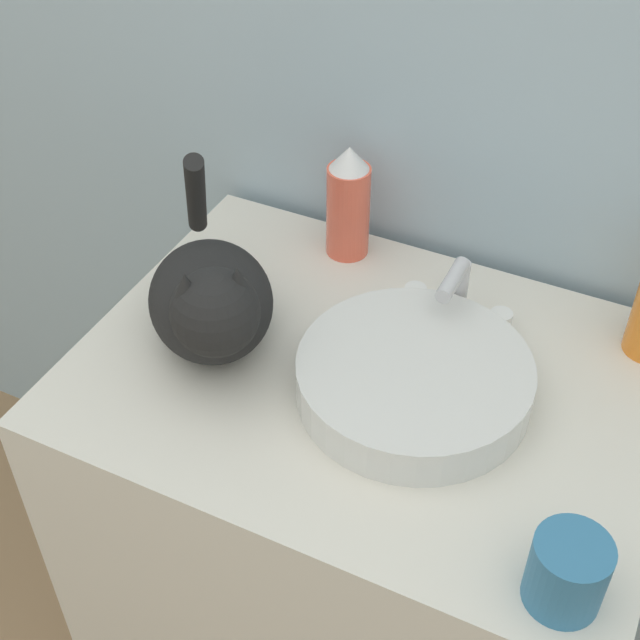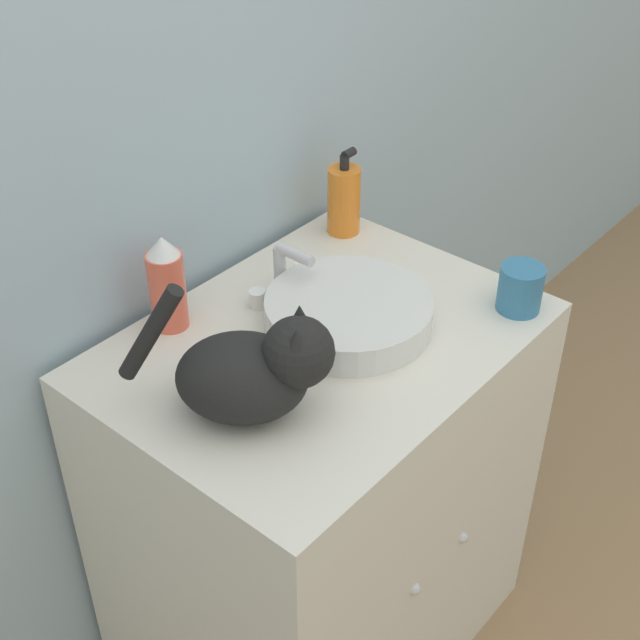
{
  "view_description": "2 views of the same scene",
  "coord_description": "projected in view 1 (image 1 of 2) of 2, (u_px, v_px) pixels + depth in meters",
  "views": [
    {
      "loc": [
        0.31,
        -0.5,
        1.69
      ],
      "look_at": [
        -0.05,
        0.24,
        0.96
      ],
      "focal_mm": 50.0,
      "sensor_mm": 36.0,
      "label": 1
    },
    {
      "loc": [
        -0.97,
        -0.53,
        1.81
      ],
      "look_at": [
        -0.07,
        0.24,
        0.95
      ],
      "focal_mm": 50.0,
      "sensor_mm": 36.0,
      "label": 2
    }
  ],
  "objects": [
    {
      "name": "cup",
      "position": [
        567.0,
        572.0,
        0.91
      ],
      "size": [
        0.08,
        0.08,
        0.09
      ],
      "color": "teal",
      "rests_on": "vanity_cabinet"
    },
    {
      "name": "cat",
      "position": [
        212.0,
        300.0,
        1.18
      ],
      "size": [
        0.26,
        0.32,
        0.24
      ],
      "rotation": [
        0.0,
        0.0,
        -0.92
      ],
      "color": "black",
      "rests_on": "vanity_cabinet"
    },
    {
      "name": "faucet",
      "position": [
        456.0,
        297.0,
        1.24
      ],
      "size": [
        0.16,
        0.1,
        0.11
      ],
      "color": "silver",
      "rests_on": "vanity_cabinet"
    },
    {
      "name": "spray_bottle",
      "position": [
        348.0,
        203.0,
        1.34
      ],
      "size": [
        0.07,
        0.07,
        0.18
      ],
      "color": "#EF6047",
      "rests_on": "vanity_cabinet"
    },
    {
      "name": "sink_basin",
      "position": [
        414.0,
        379.0,
        1.14
      ],
      "size": [
        0.31,
        0.31,
        0.06
      ],
      "color": "silver",
      "rests_on": "vanity_cabinet"
    },
    {
      "name": "vanity_cabinet",
      "position": [
        362.0,
        556.0,
        1.47
      ],
      "size": [
        0.79,
        0.6,
        0.85
      ],
      "color": "silver",
      "rests_on": "ground_plane"
    }
  ]
}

